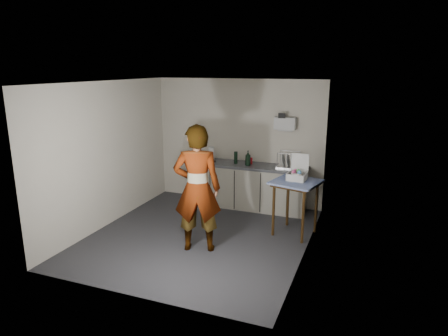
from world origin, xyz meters
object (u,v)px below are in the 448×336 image
at_px(dark_bottle, 236,158).
at_px(dish_rack, 288,164).
at_px(bakery_box, 297,174).
at_px(kitchen_counter, 251,188).
at_px(soda_can, 251,161).
at_px(standing_man, 197,189).
at_px(soap_bottle, 248,158).
at_px(side_table, 296,188).
at_px(paper_towel, 211,155).

relative_size(dark_bottle, dish_rack, 0.56).
bearing_deg(bakery_box, kitchen_counter, 144.25).
bearing_deg(bakery_box, soda_can, 143.64).
xyz_separation_m(standing_man, dish_rack, (0.95, 2.21, -0.03)).
xyz_separation_m(soda_can, bakery_box, (1.13, -0.98, 0.08)).
relative_size(soap_bottle, dish_rack, 0.68).
bearing_deg(side_table, bakery_box, 108.13).
bearing_deg(kitchen_counter, dark_bottle, -175.54).
height_order(standing_man, soap_bottle, standing_man).
xyz_separation_m(kitchen_counter, dark_bottle, (-0.34, -0.03, 0.61)).
relative_size(kitchen_counter, paper_towel, 7.18).
bearing_deg(dark_bottle, bakery_box, -32.09).
distance_m(side_table, soda_can, 1.57).
bearing_deg(soap_bottle, soda_can, 83.81).
bearing_deg(standing_man, soap_bottle, -113.46).
height_order(side_table, paper_towel, paper_towel).
bearing_deg(soda_can, standing_man, -94.67).
bearing_deg(kitchen_counter, standing_man, -95.83).
bearing_deg(dish_rack, bakery_box, -69.57).
bearing_deg(dark_bottle, dish_rack, 4.26).
bearing_deg(dark_bottle, kitchen_counter, 4.46).
bearing_deg(paper_towel, side_table, -26.01).
distance_m(kitchen_counter, dish_rack, 0.92).
relative_size(standing_man, soda_can, 15.67).
distance_m(standing_man, dish_rack, 2.40).
xyz_separation_m(dark_bottle, paper_towel, (-0.53, -0.03, 0.02)).
bearing_deg(kitchen_counter, dish_rack, 4.17).
relative_size(side_table, dark_bottle, 3.87).
height_order(soap_bottle, bakery_box, bakery_box).
relative_size(soap_bottle, paper_towel, 0.96).
height_order(side_table, dish_rack, dish_rack).
height_order(soda_can, paper_towel, paper_towel).
xyz_separation_m(soda_can, paper_towel, (-0.82, -0.11, 0.08)).
bearing_deg(dark_bottle, soap_bottle, -13.34).
height_order(paper_towel, bakery_box, bakery_box).
distance_m(soda_can, paper_towel, 0.84).
distance_m(standing_man, bakery_box, 1.80).
distance_m(standing_man, paper_towel, 2.19).
distance_m(soap_bottle, dish_rack, 0.80).
xyz_separation_m(side_table, soap_bottle, (-1.16, 0.92, 0.23)).
bearing_deg(dark_bottle, paper_towel, -176.81).
xyz_separation_m(kitchen_counter, soap_bottle, (-0.06, -0.09, 0.63)).
bearing_deg(bakery_box, soap_bottle, 148.57).
relative_size(side_table, paper_towel, 3.07).
relative_size(side_table, soda_can, 7.45).
height_order(soda_can, dark_bottle, dark_bottle).
distance_m(soap_bottle, bakery_box, 1.42).
bearing_deg(dish_rack, soda_can, 179.92).
xyz_separation_m(soap_bottle, soda_can, (0.02, 0.15, -0.09)).
distance_m(standing_man, soap_bottle, 2.07).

